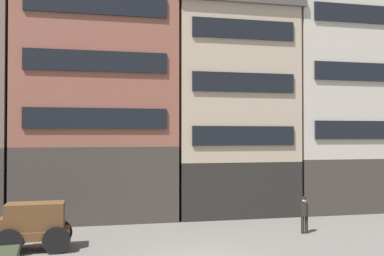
% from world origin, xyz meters
% --- Properties ---
extents(building_center_left, '(9.36, 5.76, 16.79)m').
position_xyz_m(building_center_left, '(-3.84, 10.43, 8.44)').
color(building_center_left, '#38332D').
rests_on(building_center_left, ground_plane).
extents(building_center_right, '(7.67, 5.76, 12.84)m').
position_xyz_m(building_center_right, '(4.33, 10.43, 6.47)').
color(building_center_right, black).
rests_on(building_center_right, ground_plane).
extents(building_far_right, '(8.57, 5.76, 14.41)m').
position_xyz_m(building_far_right, '(12.10, 10.43, 7.25)').
color(building_far_right, '#38332D').
rests_on(building_far_right, ground_plane).
extents(cargo_wagon, '(2.93, 1.56, 1.98)m').
position_xyz_m(cargo_wagon, '(-6.29, 3.43, 1.15)').
color(cargo_wagon, brown).
rests_on(cargo_wagon, ground_plane).
extents(pedestrian_officer, '(0.42, 0.42, 1.79)m').
position_xyz_m(pedestrian_officer, '(6.11, 4.01, 0.98)').
color(pedestrian_officer, black).
rests_on(pedestrian_officer, ground_plane).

